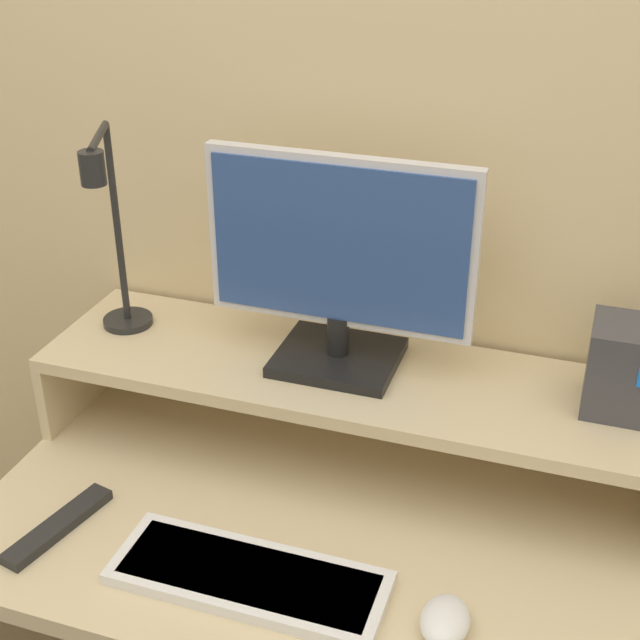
{
  "coord_description": "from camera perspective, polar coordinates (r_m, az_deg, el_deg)",
  "views": [
    {
      "loc": [
        0.33,
        -0.69,
        1.64
      ],
      "look_at": [
        -0.02,
        0.34,
        1.06
      ],
      "focal_mm": 50.0,
      "sensor_mm": 36.0,
      "label": 1
    }
  ],
  "objects": [
    {
      "name": "remote_control",
      "position": [
        1.42,
        -16.4,
        -12.52
      ],
      "size": [
        0.08,
        0.2,
        0.02
      ],
      "color": "black",
      "rests_on": "desk"
    },
    {
      "name": "router_dock",
      "position": [
        1.38,
        18.69,
        -2.87
      ],
      "size": [
        0.1,
        0.11,
        0.14
      ],
      "color": "#3D3D42",
      "rests_on": "monitor_shelf"
    },
    {
      "name": "desk_lamp",
      "position": [
        1.49,
        -13.09,
        4.87
      ],
      "size": [
        0.11,
        0.19,
        0.36
      ],
      "color": "black",
      "rests_on": "monitor_shelf"
    },
    {
      "name": "monitor",
      "position": [
        1.37,
        1.23,
        3.71
      ],
      "size": [
        0.43,
        0.17,
        0.35
      ],
      "color": "black",
      "rests_on": "monitor_shelf"
    },
    {
      "name": "desk",
      "position": [
        1.55,
        0.17,
        -18.79
      ],
      "size": [
        1.04,
        0.63,
        0.74
      ],
      "color": "beige",
      "rests_on": "ground_plane"
    },
    {
      "name": "mouse",
      "position": [
        1.23,
        8.01,
        -18.51
      ],
      "size": [
        0.06,
        0.09,
        0.04
      ],
      "color": "white",
      "rests_on": "desk"
    },
    {
      "name": "wall_back",
      "position": [
        1.45,
        4.69,
        12.36
      ],
      "size": [
        6.0,
        0.05,
        2.5
      ],
      "color": "beige",
      "rests_on": "ground_plane"
    },
    {
      "name": "monitor_shelf",
      "position": [
        1.45,
        2.37,
        -4.12
      ],
      "size": [
        1.04,
        0.28,
        0.16
      ],
      "color": "beige",
      "rests_on": "desk"
    },
    {
      "name": "keyboard",
      "position": [
        1.29,
        -4.58,
        -16.1
      ],
      "size": [
        0.39,
        0.14,
        0.02
      ],
      "color": "white",
      "rests_on": "desk"
    }
  ]
}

